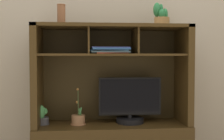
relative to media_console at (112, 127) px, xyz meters
The scene contains 8 objects.
back_wall 1.01m from the media_console, 90.00° to the left, with size 6.00×0.02×2.80m, color #B2A590.
media_console is the anchor object (origin of this frame).
tv_monitor 0.28m from the media_console, ahead, with size 0.60×0.26×0.44m.
potted_orchid 0.33m from the media_console, behind, with size 0.15×0.15×0.34m.
potted_fern 0.67m from the media_console, behind, with size 0.13×0.13×0.19m.
magazine_stack_left 0.74m from the media_console, 112.10° to the right, with size 0.37×0.31×0.06m.
potted_succulent 1.15m from the media_console, ahead, with size 0.17×0.17×0.22m.
ceramic_vase 1.16m from the media_console, behind, with size 0.08×0.08×0.19m.
Camera 1 is at (-0.26, -2.79, 1.10)m, focal length 47.45 mm.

